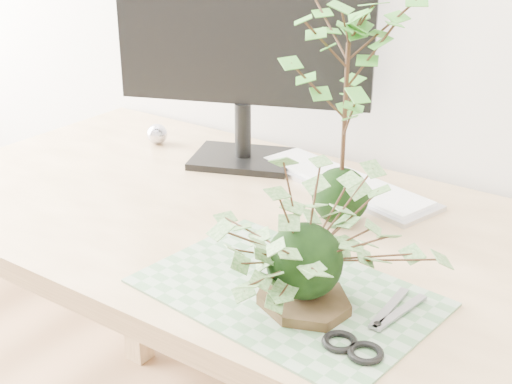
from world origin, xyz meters
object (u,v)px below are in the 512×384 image
desk (311,282)px  monitor (245,36)px  maple_kokedama (348,58)px  keyboard (344,182)px  ivy_kokedama (305,228)px

desk → monitor: (-0.30, 0.22, 0.35)m
monitor → maple_kokedama: bearing=-47.1°
keyboard → monitor: size_ratio=0.85×
desk → ivy_kokedama: size_ratio=4.61×
ivy_kokedama → monitor: (-0.40, 0.41, 0.14)m
keyboard → monitor: (-0.24, -0.00, 0.26)m
desk → monitor: monitor is taller
ivy_kokedama → maple_kokedama: 0.33m
desk → maple_kokedama: maple_kokedama is taller
ivy_kokedama → maple_kokedama: (-0.09, 0.27, 0.17)m
ivy_kokedama → monitor: size_ratio=0.70×
ivy_kokedama → keyboard: ivy_kokedama is taller
maple_kokedama → keyboard: bearing=116.2°
maple_kokedama → keyboard: 0.33m
desk → maple_kokedama: (0.01, 0.07, 0.38)m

